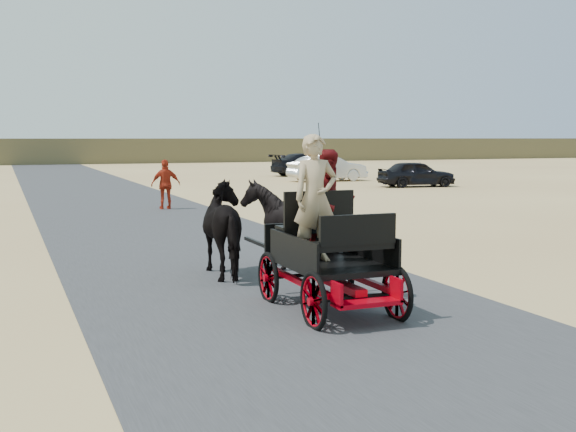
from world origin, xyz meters
name	(u,v)px	position (x,y,z in m)	size (l,w,h in m)	color
ground	(261,290)	(0.00, 0.00, 0.00)	(140.00, 140.00, 0.00)	tan
road	(261,289)	(0.00, 0.00, 0.01)	(6.00, 140.00, 0.01)	#38383A
ridge_far	(44,151)	(0.00, 62.00, 1.20)	(140.00, 6.00, 2.40)	brown
carriage	(329,285)	(0.44, -1.67, 0.36)	(1.30, 2.40, 0.72)	black
horse_left	(230,229)	(-0.11, 1.33, 0.85)	(0.91, 2.01, 1.70)	black
horse_right	(288,226)	(0.99, 1.33, 0.85)	(1.37, 1.54, 1.70)	black
driver_man	(315,198)	(0.24, -1.62, 1.62)	(0.66, 0.43, 1.80)	tan
passenger_woman	(331,202)	(0.74, -1.07, 1.51)	(0.77, 0.60, 1.58)	#660C0F
pedestrian	(166,184)	(1.40, 13.78, 0.86)	(1.01, 0.42, 1.73)	#AE2913
car_a	(416,174)	(15.64, 20.57, 0.66)	(1.56, 3.88, 1.32)	black
car_b	(327,168)	(13.47, 26.60, 0.74)	(1.57, 4.51, 1.48)	silver
car_c	(308,165)	(14.84, 32.59, 0.73)	(2.03, 5.00, 1.45)	black
car_d	(320,164)	(17.76, 37.23, 0.57)	(1.88, 4.08, 1.13)	silver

